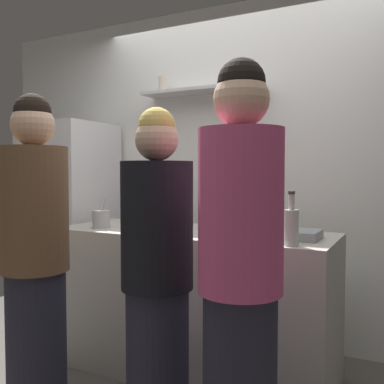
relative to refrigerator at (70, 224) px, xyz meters
The scene contains 11 objects.
back_wall_assembly 1.58m from the refrigerator, 15.26° to the left, with size 4.80×0.32×2.60m.
refrigerator is the anchor object (origin of this frame).
counter 1.45m from the refrigerator, 14.09° to the right, with size 1.80×0.68×0.92m, color #B7B2A8.
baking_pan 2.02m from the refrigerator, 10.35° to the right, with size 0.34×0.24×0.05m, color gray.
utensil_holder 0.92m from the refrigerator, 34.12° to the right, with size 0.12×0.12×0.21m.
wine_bottle_pale_glass 2.16m from the refrigerator, 16.36° to the right, with size 0.08×0.08×0.28m.
wine_bottle_green_glass 1.30m from the refrigerator, 20.96° to the right, with size 0.07×0.07×0.34m.
water_bottle_plastic 1.45m from the refrigerator, ahead, with size 0.09×0.09×0.21m.
person_brown_jacket 1.52m from the refrigerator, 53.55° to the right, with size 0.34×0.34×1.70m.
person_blonde 1.89m from the refrigerator, 35.00° to the right, with size 0.34×0.34×1.60m.
person_pink_top 2.34m from the refrigerator, 30.76° to the right, with size 0.34×0.34×1.75m.
Camera 1 is at (1.15, -1.95, 1.31)m, focal length 40.34 mm.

